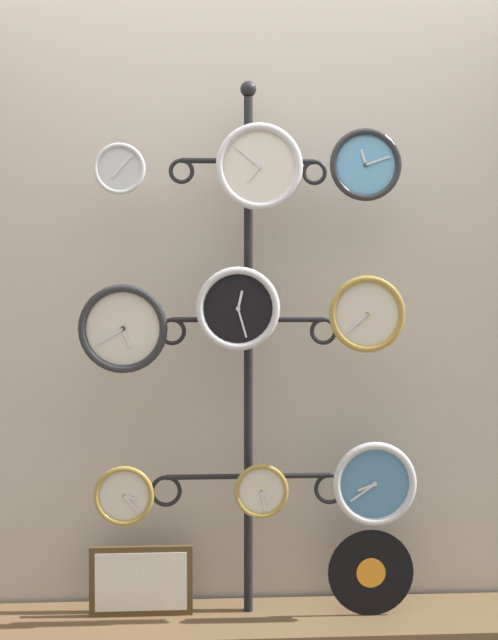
{
  "coord_description": "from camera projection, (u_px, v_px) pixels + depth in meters",
  "views": [
    {
      "loc": [
        -0.16,
        -2.41,
        1.25
      ],
      "look_at": [
        0.0,
        0.36,
        1.17
      ],
      "focal_mm": 42.0,
      "sensor_mm": 36.0,
      "label": 1
    }
  ],
  "objects": [
    {
      "name": "shop_wall",
      "position": [
        246.0,
        261.0,
        2.98
      ],
      "size": [
        4.4,
        0.04,
        2.8
      ],
      "color": "#BCB2A3",
      "rests_on": "ground_plane"
    },
    {
      "name": "low_shelf",
      "position": [
        249.0,
        625.0,
        2.79
      ],
      "size": [
        2.2,
        0.36,
        0.06
      ],
      "color": "brown",
      "rests_on": "ground_plane"
    },
    {
      "name": "display_stand",
      "position": [
        248.0,
        471.0,
        2.84
      ],
      "size": [
        0.74,
        0.42,
        2.07
      ],
      "color": "black",
      "rests_on": "ground_plane"
    },
    {
      "name": "clock_top_left",
      "position": [
        120.0,
        169.0,
        2.71
      ],
      "size": [
        0.19,
        0.04,
        0.19
      ],
      "color": "silver"
    },
    {
      "name": "clock_top_center",
      "position": [
        259.0,
        167.0,
        2.72
      ],
      "size": [
        0.32,
        0.04,
        0.32
      ],
      "color": "silver"
    },
    {
      "name": "clock_top_right",
      "position": [
        365.0,
        165.0,
        2.74
      ],
      "size": [
        0.27,
        0.04,
        0.27
      ],
      "color": "#60A8DB"
    },
    {
      "name": "clock_middle_left",
      "position": [
        123.0,
        329.0,
        2.7
      ],
      "size": [
        0.32,
        0.04,
        0.32
      ],
      "color": "silver"
    },
    {
      "name": "clock_middle_center",
      "position": [
        238.0,
        309.0,
        2.72
      ],
      "size": [
        0.31,
        0.04,
        0.31
      ],
      "color": "black"
    },
    {
      "name": "clock_middle_right",
      "position": [
        367.0,
        314.0,
        2.73
      ],
      "size": [
        0.28,
        0.04,
        0.28
      ],
      "color": "silver"
    },
    {
      "name": "clock_bottom_left",
      "position": [
        124.0,
        495.0,
        2.71
      ],
      "size": [
        0.22,
        0.04,
        0.22
      ],
      "color": "silver"
    },
    {
      "name": "clock_bottom_center",
      "position": [
        261.0,
        491.0,
        2.75
      ],
      "size": [
        0.2,
        0.04,
        0.2
      ],
      "color": "silver"
    },
    {
      "name": "clock_bottom_right",
      "position": [
        375.0,
        483.0,
        2.76
      ],
      "size": [
        0.31,
        0.04,
        0.31
      ],
      "color": "#4C84B2"
    },
    {
      "name": "vinyl_record",
      "position": [
        371.0,
        573.0,
        2.81
      ],
      "size": [
        0.32,
        0.01,
        0.32
      ],
      "color": "black",
      "rests_on": "low_shelf"
    },
    {
      "name": "picture_frame",
      "position": [
        141.0,
        581.0,
        2.8
      ],
      "size": [
        0.39,
        0.02,
        0.26
      ],
      "color": "#4C381E",
      "rests_on": "low_shelf"
    }
  ]
}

